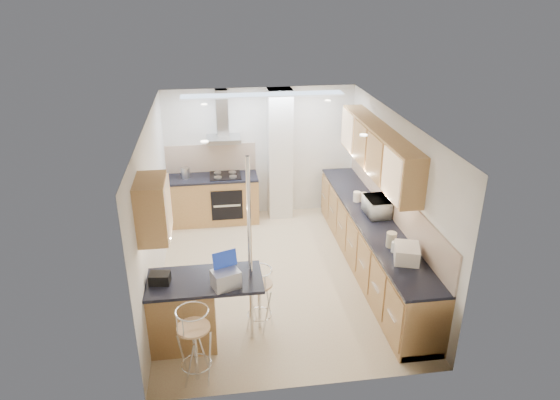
{
  "coord_description": "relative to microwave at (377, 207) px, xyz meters",
  "views": [
    {
      "loc": [
        -0.91,
        -6.7,
        4.29
      ],
      "look_at": [
        0.07,
        0.2,
        1.21
      ],
      "focal_mm": 32.0,
      "sensor_mm": 36.0,
      "label": 1
    }
  ],
  "objects": [
    {
      "name": "bread_bin",
      "position": [
        -0.05,
        -1.39,
        -0.04
      ],
      "size": [
        0.42,
        0.47,
        0.21
      ],
      "primitive_type": "cube",
      "rotation": [
        0.0,
        0.0,
        -0.31
      ],
      "color": "white",
      "rests_on": "right_counter"
    },
    {
      "name": "ground",
      "position": [
        -1.58,
        -0.07,
        -1.06
      ],
      "size": [
        4.8,
        4.8,
        0.0
      ],
      "primitive_type": "plane",
      "color": "#D2AD8C",
      "rests_on": "ground"
    },
    {
      "name": "laptop",
      "position": [
        -2.42,
        -1.72,
        -0.01
      ],
      "size": [
        0.38,
        0.33,
        0.22
      ],
      "primitive_type": "cube",
      "rotation": [
        0.0,
        0.0,
        0.35
      ],
      "color": "#9B9DA2",
      "rests_on": "peninsula"
    },
    {
      "name": "bar_stool_near",
      "position": [
        -2.81,
        -2.17,
        -0.57
      ],
      "size": [
        0.52,
        0.52,
        0.98
      ],
      "primitive_type": null,
      "rotation": [
        0.0,
        0.0,
        0.39
      ],
      "color": "tan",
      "rests_on": "ground"
    },
    {
      "name": "bar_stool_end",
      "position": [
        -1.99,
        -1.33,
        -0.6
      ],
      "size": [
        0.45,
        0.45,
        0.91
      ],
      "primitive_type": null,
      "rotation": [
        0.0,
        0.0,
        1.34
      ],
      "color": "tan",
      "rests_on": "ground"
    },
    {
      "name": "right_counter",
      "position": [
        -0.08,
        -0.07,
        -0.6
      ],
      "size": [
        0.63,
        4.4,
        0.92
      ],
      "color": "#A67242",
      "rests_on": "ground"
    },
    {
      "name": "bag",
      "position": [
        -3.2,
        -1.53,
        -0.05
      ],
      "size": [
        0.26,
        0.2,
        0.13
      ],
      "primitive_type": "cube",
      "rotation": [
        0.0,
        0.0,
        -0.12
      ],
      "color": "black",
      "rests_on": "peninsula"
    },
    {
      "name": "jar_b",
      "position": [
        -0.05,
        0.52,
        -0.06
      ],
      "size": [
        0.14,
        0.14,
        0.15
      ],
      "primitive_type": "cylinder",
      "rotation": [
        0.0,
        0.0,
        -0.38
      ],
      "color": "white",
      "rests_on": "right_counter"
    },
    {
      "name": "jar_a",
      "position": [
        -0.16,
        0.55,
        -0.06
      ],
      "size": [
        0.15,
        0.15,
        0.17
      ],
      "primitive_type": "cylinder",
      "rotation": [
        0.0,
        0.0,
        -0.31
      ],
      "color": "white",
      "rests_on": "right_counter"
    },
    {
      "name": "back_counter",
      "position": [
        -2.53,
        2.03,
        -0.6
      ],
      "size": [
        1.7,
        0.63,
        0.92
      ],
      "color": "#A67242",
      "rests_on": "ground"
    },
    {
      "name": "microwave",
      "position": [
        0.0,
        0.0,
        0.0
      ],
      "size": [
        0.36,
        0.51,
        0.28
      ],
      "primitive_type": "imported",
      "rotation": [
        0.0,
        0.0,
        1.6
      ],
      "color": "white",
      "rests_on": "right_counter"
    },
    {
      "name": "kettle",
      "position": [
        -3.01,
        2.04,
        -0.04
      ],
      "size": [
        0.16,
        0.16,
        0.2
      ],
      "primitive_type": "cylinder",
      "color": "#AEB1B3",
      "rests_on": "back_counter"
    },
    {
      "name": "jar_c",
      "position": [
        -0.13,
        -1.01,
        -0.03
      ],
      "size": [
        0.18,
        0.18,
        0.21
      ],
      "primitive_type": "cylinder",
      "rotation": [
        0.0,
        0.0,
        -0.32
      ],
      "color": "#BCB396",
      "rests_on": "right_counter"
    },
    {
      "name": "peninsula",
      "position": [
        -2.7,
        -1.52,
        -0.58
      ],
      "size": [
        1.47,
        0.72,
        0.94
      ],
      "color": "#A67242",
      "rests_on": "ground"
    },
    {
      "name": "room_shell",
      "position": [
        -1.26,
        0.3,
        0.48
      ],
      "size": [
        3.64,
        4.84,
        2.51
      ],
      "color": "white",
      "rests_on": "ground"
    },
    {
      "name": "jar_d",
      "position": [
        -0.13,
        -1.16,
        -0.06
      ],
      "size": [
        0.11,
        0.11,
        0.15
      ],
      "primitive_type": "cylinder",
      "rotation": [
        0.0,
        0.0,
        0.06
      ],
      "color": "white",
      "rests_on": "right_counter"
    }
  ]
}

